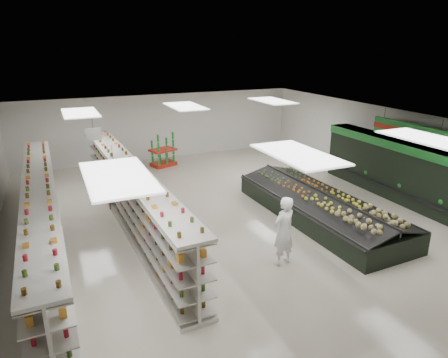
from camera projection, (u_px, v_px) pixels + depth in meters
name	position (u px, v px, depth m)	size (l,w,h in m)	color
floor	(226.00, 216.00, 13.49)	(16.00, 16.00, 0.00)	beige
ceiling	(226.00, 122.00, 12.46)	(14.00, 16.00, 0.02)	white
wall_back	(161.00, 127.00, 19.91)	(14.00, 0.02, 3.20)	white
wall_front	(440.00, 317.00, 6.04)	(14.00, 0.02, 3.20)	white
wall_right	(389.00, 149.00, 15.64)	(0.02, 16.00, 3.20)	white
produce_wall_case	(409.00, 170.00, 14.28)	(0.93, 8.00, 2.20)	black
aisle_sign_near	(114.00, 168.00, 9.43)	(0.52, 0.06, 0.75)	white
aisle_sign_far	(94.00, 134.00, 12.89)	(0.52, 0.06, 0.75)	white
hortifruti_banner	(409.00, 132.00, 13.72)	(0.12, 3.20, 0.95)	#1E7429
gondola_left	(44.00, 222.00, 10.94)	(1.00, 11.19, 1.94)	silver
gondola_center	(131.00, 198.00, 12.67)	(1.30, 11.25, 1.95)	silver
produce_island	(319.00, 205.00, 13.20)	(2.62, 6.72, 0.99)	black
soda_endcap	(163.00, 151.00, 18.84)	(1.34, 1.12, 1.47)	#A32012
shopper_main	(284.00, 231.00, 10.29)	(0.69, 0.45, 1.88)	silver
shopper_background	(113.00, 182.00, 14.08)	(0.88, 0.54, 1.81)	#92785A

